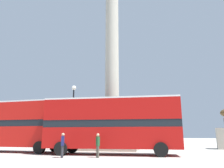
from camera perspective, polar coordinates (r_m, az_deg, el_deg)
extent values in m
plane|color=#ADA89E|center=(23.86, 0.00, -16.76)|extent=(200.00, 200.00, 0.00)
cube|color=#A39E8E|center=(23.84, 0.00, -15.69)|extent=(5.75, 5.75, 0.89)
cube|color=#A39E8E|center=(23.82, 0.00, -13.55)|extent=(4.14, 4.14, 0.89)
cube|color=#A39E8E|center=(23.83, 0.00, -11.41)|extent=(2.53, 2.53, 0.89)
cylinder|color=#A39E8E|center=(26.71, 0.00, 13.64)|extent=(1.54, 1.54, 21.74)
cube|color=#B7140F|center=(22.31, -24.58, -12.36)|extent=(10.59, 3.01, 1.71)
cube|color=black|center=(22.34, -24.30, -9.48)|extent=(10.59, 2.96, 0.55)
cube|color=#B7140F|center=(22.41, -24.04, -6.78)|extent=(10.59, 3.01, 1.58)
cube|color=silver|center=(22.51, -23.84, -4.64)|extent=(10.59, 3.01, 0.12)
cylinder|color=black|center=(21.30, -14.67, -15.42)|extent=(1.01, 0.35, 1.00)
cylinder|color=black|center=(19.17, -18.45, -15.47)|extent=(1.01, 0.35, 1.00)
cube|color=#A80F0C|center=(17.48, -0.03, -13.86)|extent=(10.50, 3.07, 1.55)
cube|color=black|center=(17.50, -0.03, -10.42)|extent=(10.50, 3.02, 0.55)
cube|color=#A80F0C|center=(17.59, -0.03, -6.93)|extent=(10.50, 3.07, 1.59)
cube|color=silver|center=(17.70, -0.03, -4.18)|extent=(10.50, 3.07, 0.12)
cylinder|color=black|center=(18.56, 12.22, -15.93)|extent=(1.01, 0.35, 1.00)
cylinder|color=black|center=(16.04, 12.66, -16.38)|extent=(1.01, 0.35, 1.00)
cylinder|color=black|center=(19.63, -10.36, -15.85)|extent=(1.01, 0.35, 1.00)
cylinder|color=black|center=(17.27, -13.23, -16.10)|extent=(1.01, 0.35, 1.00)
cylinder|color=black|center=(22.59, -10.56, -16.24)|extent=(0.31, 0.31, 0.40)
cylinder|color=black|center=(22.61, -10.26, -9.08)|extent=(0.14, 0.14, 6.05)
sphere|color=white|center=(23.06, -9.93, -1.00)|extent=(0.46, 0.46, 0.46)
cylinder|color=#4C473D|center=(15.29, -3.64, -17.26)|extent=(0.14, 0.14, 0.77)
cylinder|color=#4C473D|center=(15.51, -3.89, -17.20)|extent=(0.14, 0.14, 0.77)
cube|color=#1E4C28|center=(15.37, -3.72, -14.66)|extent=(0.36, 0.44, 0.61)
sphere|color=tan|center=(15.36, -3.70, -13.13)|extent=(0.21, 0.21, 0.21)
cylinder|color=#28282D|center=(15.73, -12.83, -16.83)|extent=(0.14, 0.14, 0.78)
cylinder|color=#28282D|center=(15.50, -12.94, -16.89)|extent=(0.14, 0.14, 0.78)
cube|color=#191E51|center=(15.58, -12.75, -14.29)|extent=(0.29, 0.46, 0.62)
sphere|color=tan|center=(15.58, -12.67, -12.76)|extent=(0.21, 0.21, 0.21)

